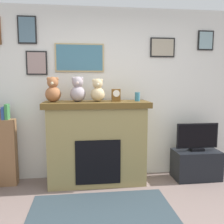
% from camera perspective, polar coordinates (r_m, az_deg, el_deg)
% --- Properties ---
extents(back_wall, '(5.20, 0.15, 2.60)m').
position_cam_1_polar(back_wall, '(3.92, -2.00, 4.23)').
color(back_wall, silver).
rests_on(back_wall, ground_plane).
extents(fireplace, '(1.51, 0.57, 1.21)m').
position_cam_1_polar(fireplace, '(3.70, -3.49, -6.89)').
color(fireplace, olive).
rests_on(fireplace, ground_plane).
extents(bookshelf, '(0.35, 0.16, 1.18)m').
position_cam_1_polar(bookshelf, '(3.93, -23.56, -7.87)').
color(bookshelf, brown).
rests_on(bookshelf, ground_plane).
extents(tv_stand, '(0.69, 0.40, 0.44)m').
position_cam_1_polar(tv_stand, '(4.15, 18.64, -11.27)').
color(tv_stand, black).
rests_on(tv_stand, ground_plane).
extents(television, '(0.65, 0.14, 0.42)m').
position_cam_1_polar(television, '(4.04, 18.90, -5.50)').
color(television, black).
rests_on(television, tv_stand).
extents(area_rug, '(1.68, 1.14, 0.01)m').
position_cam_1_polar(area_rug, '(3.05, -2.24, -22.40)').
color(area_rug, '#2B3840').
rests_on(area_rug, ground_plane).
extents(candle_jar, '(0.07, 0.07, 0.13)m').
position_cam_1_polar(candle_jar, '(3.66, 5.82, 3.49)').
color(candle_jar, teal).
rests_on(candle_jar, fireplace).
extents(mantel_clock, '(0.12, 0.09, 0.18)m').
position_cam_1_polar(mantel_clock, '(3.60, 0.91, 3.86)').
color(mantel_clock, brown).
rests_on(mantel_clock, fireplace).
extents(teddy_bear_brown, '(0.22, 0.22, 0.35)m').
position_cam_1_polar(teddy_bear_brown, '(3.59, -13.34, 4.75)').
color(teddy_bear_brown, '#935A36').
rests_on(teddy_bear_brown, fireplace).
extents(teddy_bear_cream, '(0.22, 0.22, 0.36)m').
position_cam_1_polar(teddy_bear_cream, '(3.57, -7.84, 4.90)').
color(teddy_bear_cream, '#998E94').
rests_on(teddy_bear_cream, fireplace).
extents(teddy_bear_grey, '(0.20, 0.20, 0.33)m').
position_cam_1_polar(teddy_bear_grey, '(3.57, -3.30, 4.75)').
color(teddy_bear_grey, tan).
rests_on(teddy_bear_grey, fireplace).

